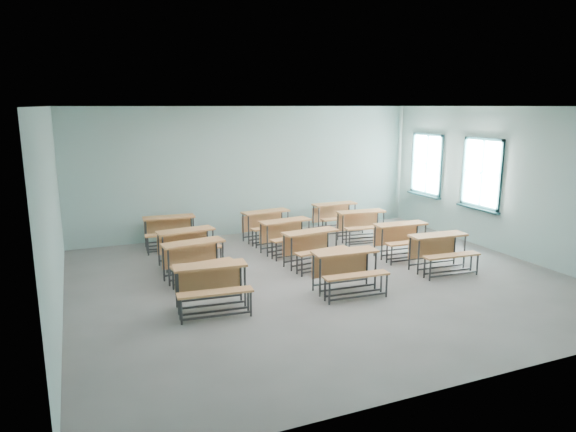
% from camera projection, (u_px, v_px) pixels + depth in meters
% --- Properties ---
extents(room, '(9.04, 8.04, 3.24)m').
position_uv_depth(room, '(326.00, 195.00, 9.42)').
color(room, gray).
rests_on(room, ground).
extents(desk_unit_r0c0, '(1.23, 0.88, 0.73)m').
position_uv_depth(desk_unit_r0c0, '(211.00, 281.00, 8.15)').
color(desk_unit_r0c0, '#BF7B45').
rests_on(desk_unit_r0c0, ground).
extents(desk_unit_r0c1, '(1.20, 0.85, 0.73)m').
position_uv_depth(desk_unit_r0c1, '(347.00, 265.00, 8.93)').
color(desk_unit_r0c1, '#BF7B45').
rests_on(desk_unit_r0c1, ground).
extents(desk_unit_r0c2, '(1.21, 0.85, 0.73)m').
position_uv_depth(desk_unit_r0c2, '(441.00, 247.00, 10.08)').
color(desk_unit_r0c2, '#BF7B45').
rests_on(desk_unit_r0c2, ground).
extents(desk_unit_r1c0, '(1.26, 0.93, 0.73)m').
position_uv_depth(desk_unit_r1c0, '(195.00, 255.00, 9.53)').
color(desk_unit_r1c0, '#BF7B45').
rests_on(desk_unit_r1c0, ground).
extents(desk_unit_r1c1, '(1.24, 0.90, 0.73)m').
position_uv_depth(desk_unit_r1c1, '(313.00, 243.00, 10.36)').
color(desk_unit_r1c1, '#BF7B45').
rests_on(desk_unit_r1c1, ground).
extents(desk_unit_r1c2, '(1.20, 0.84, 0.73)m').
position_uv_depth(desk_unit_r1c2, '(403.00, 235.00, 11.02)').
color(desk_unit_r1c2, '#BF7B45').
rests_on(desk_unit_r1c2, ground).
extents(desk_unit_r2c0, '(1.25, 0.92, 0.73)m').
position_uv_depth(desk_unit_r2c0, '(188.00, 242.00, 10.46)').
color(desk_unit_r2c0, '#BF7B45').
rests_on(desk_unit_r2c0, ground).
extents(desk_unit_r2c1, '(1.25, 0.92, 0.73)m').
position_uv_depth(desk_unit_r2c1, '(288.00, 231.00, 11.35)').
color(desk_unit_r2c1, '#BF7B45').
rests_on(desk_unit_r2c1, ground).
extents(desk_unit_r2c2, '(1.23, 0.89, 0.73)m').
position_uv_depth(desk_unit_r2c2, '(363.00, 221.00, 12.32)').
color(desk_unit_r2c2, '#BF7B45').
rests_on(desk_unit_r2c2, ground).
extents(desk_unit_r3c0, '(1.21, 0.85, 0.73)m').
position_uv_depth(desk_unit_r3c0, '(170.00, 227.00, 11.72)').
color(desk_unit_r3c0, '#BF7B45').
rests_on(desk_unit_r3c0, ground).
extents(desk_unit_r3c1, '(1.24, 0.91, 0.73)m').
position_uv_depth(desk_unit_r3c1, '(268.00, 221.00, 12.34)').
color(desk_unit_r3c1, '#BF7B45').
rests_on(desk_unit_r3c1, ground).
extents(desk_unit_r3c2, '(1.17, 0.79, 0.73)m').
position_uv_depth(desk_unit_r3c2, '(336.00, 213.00, 13.30)').
color(desk_unit_r3c2, '#BF7B45').
rests_on(desk_unit_r3c2, ground).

